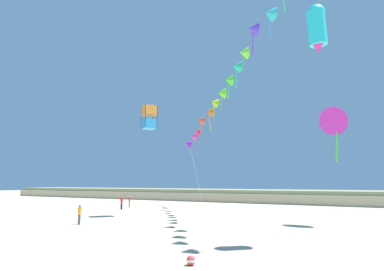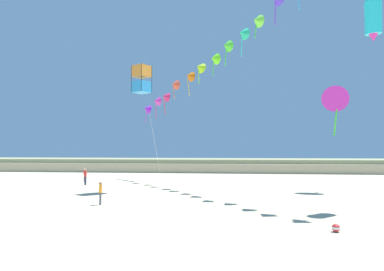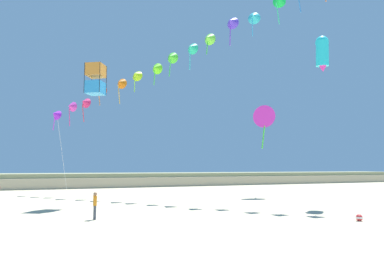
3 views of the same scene
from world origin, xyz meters
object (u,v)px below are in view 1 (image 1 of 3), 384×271
at_px(person_mid_center, 129,201).
at_px(large_kite_low_lead, 335,120).
at_px(person_near_left, 122,202).
at_px(large_kite_mid_trail, 317,27).
at_px(large_kite_high_solo, 149,117).
at_px(person_near_right, 79,213).
at_px(beach_ball, 191,260).

xyz_separation_m(person_mid_center, large_kite_low_lead, (25.25, -5.00, 7.26)).
distance_m(person_near_left, person_mid_center, 3.41).
distance_m(person_mid_center, large_kite_mid_trail, 30.67).
distance_m(person_mid_center, large_kite_high_solo, 14.04).
xyz_separation_m(person_near_left, person_mid_center, (-1.44, 3.09, -0.07)).
height_order(person_near_right, person_mid_center, person_near_right).
height_order(large_kite_high_solo, beach_ball, large_kite_high_solo).
relative_size(person_mid_center, large_kite_low_lead, 0.33).
bearing_deg(large_kite_low_lead, beach_ball, -106.75).
distance_m(person_mid_center, large_kite_low_lead, 26.74).
relative_size(large_kite_low_lead, large_kite_high_solo, 1.90).
height_order(person_near_right, large_kite_mid_trail, large_kite_mid_trail).
relative_size(person_near_left, person_mid_center, 1.08).
distance_m(person_mid_center, beach_ball, 29.08).
xyz_separation_m(person_mid_center, large_kite_high_solo, (8.24, -7.07, 8.91)).
relative_size(person_near_right, person_mid_center, 1.00).
height_order(person_near_left, beach_ball, person_near_left).
bearing_deg(beach_ball, large_kite_high_solo, 132.43).
relative_size(person_near_left, beach_ball, 4.46).
height_order(person_mid_center, beach_ball, person_mid_center).
relative_size(person_near_right, large_kite_low_lead, 0.33).
bearing_deg(beach_ball, person_near_left, 137.60).
bearing_deg(person_near_left, large_kite_low_lead, -4.60).
bearing_deg(person_near_left, person_near_right, -62.19).
relative_size(person_mid_center, large_kite_high_solo, 0.62).
xyz_separation_m(person_near_right, large_kite_low_lead, (17.70, 9.66, 7.26)).
distance_m(person_near_left, person_near_right, 13.09).
bearing_deg(beach_ball, person_mid_center, 135.01).
xyz_separation_m(person_near_right, large_kite_mid_trail, (17.53, 1.00, 11.20)).
bearing_deg(large_kite_mid_trail, person_near_left, 155.90).
height_order(large_kite_mid_trail, large_kite_high_solo, large_kite_mid_trail).
relative_size(large_kite_mid_trail, large_kite_high_solo, 1.23).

